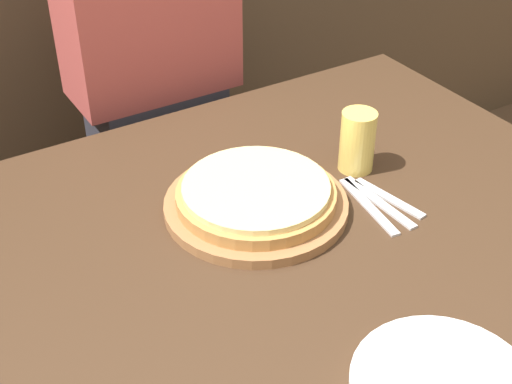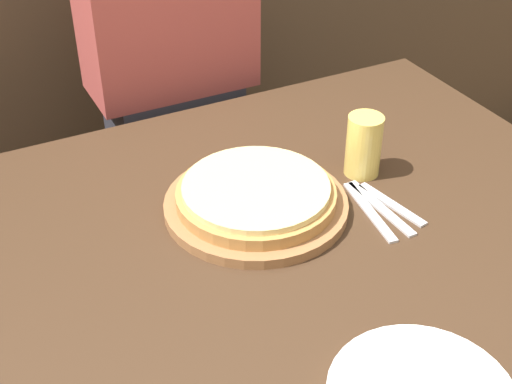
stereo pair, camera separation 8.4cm
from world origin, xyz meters
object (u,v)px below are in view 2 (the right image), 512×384
beer_glass (364,143)px  fork (370,211)px  dinner_knife (381,208)px  pizza_on_board (256,198)px  diner_person (174,118)px  spoon (392,204)px

beer_glass → fork: size_ratio=0.66×
dinner_knife → pizza_on_board: bearing=153.5°
pizza_on_board → diner_person: 0.61m
beer_glass → fork: (-0.06, -0.12, -0.07)m
fork → diner_person: (-0.12, 0.70, -0.12)m
pizza_on_board → diner_person: diner_person is taller
dinner_knife → diner_person: 0.72m
diner_person → fork: bearing=-80.1°
beer_glass → spoon: (-0.01, -0.12, -0.07)m
pizza_on_board → dinner_knife: pizza_on_board is taller
dinner_knife → diner_person: bearing=101.9°
fork → dinner_knife: 0.03m
spoon → diner_person: 0.73m
fork → dinner_knife: size_ratio=1.00×
pizza_on_board → beer_glass: (0.25, 0.02, 0.04)m
pizza_on_board → spoon: size_ratio=2.10×
pizza_on_board → beer_glass: 0.25m
fork → spoon: bearing=0.0°
dinner_knife → spoon: size_ratio=1.17×
fork → spoon: (0.05, 0.00, 0.00)m
beer_glass → spoon: bearing=-95.8°
pizza_on_board → beer_glass: bearing=3.8°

